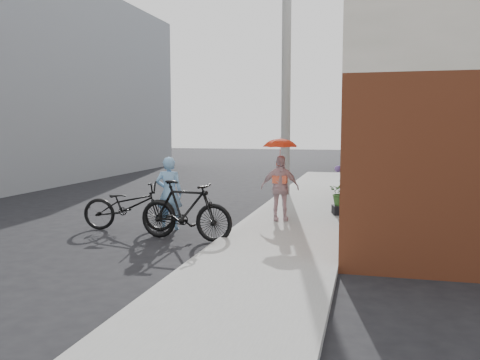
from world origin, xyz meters
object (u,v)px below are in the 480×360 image
at_px(bike_left, 129,206).
at_px(planter, 341,210).
at_px(officer, 169,193).
at_px(bike_right, 186,211).
at_px(kimono_woman, 280,188).
at_px(utility_pole, 286,85).

xyz_separation_m(bike_left, planter, (4.34, 2.46, -0.31)).
distance_m(bike_left, planter, 5.00).
height_order(officer, bike_left, officer).
distance_m(officer, bike_right, 1.18).
xyz_separation_m(bike_left, kimono_woman, (3.03, 1.34, 0.32)).
bearing_deg(bike_left, planter, -68.42).
height_order(utility_pole, bike_left, utility_pole).
xyz_separation_m(officer, bike_left, (-0.79, -0.32, -0.26)).
bearing_deg(officer, planter, -158.01).
bearing_deg(planter, bike_left, -150.43).
height_order(officer, planter, officer).
bearing_deg(bike_left, officer, -76.16).
bearing_deg(planter, bike_right, -132.77).
bearing_deg(bike_left, utility_pole, -30.81).
height_order(utility_pole, bike_right, utility_pole).
bearing_deg(planter, kimono_woman, -139.27).
relative_size(officer, planter, 3.97).
distance_m(utility_pole, kimono_woman, 5.22).
distance_m(officer, bike_left, 0.89).
relative_size(bike_right, planter, 4.92).
distance_m(officer, planter, 4.19).
height_order(officer, bike_right, officer).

